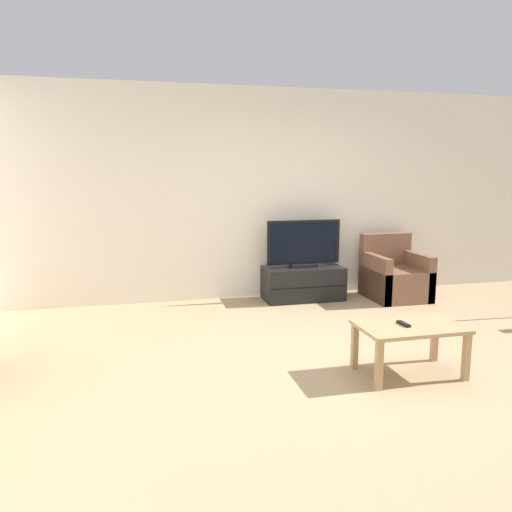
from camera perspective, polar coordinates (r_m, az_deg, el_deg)
ground_plane at (r=4.56m, az=12.39°, el=-11.76°), size 24.00×24.00×0.00m
wall_back at (r=6.60m, az=3.22°, el=7.07°), size 12.00×0.06×2.70m
tv_stand at (r=6.51m, az=5.39°, el=-3.10°), size 1.02×0.50×0.43m
tv at (r=6.42m, az=5.47°, el=1.24°), size 0.97×0.18×0.61m
armchair at (r=6.80m, az=15.52°, el=-2.35°), size 0.70×0.76×0.82m
coffee_table at (r=4.28m, az=17.17°, el=-8.36°), size 0.84×0.51×0.42m
remote at (r=4.24m, az=16.52°, el=-7.44°), size 0.05×0.15×0.02m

